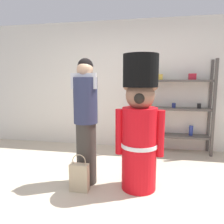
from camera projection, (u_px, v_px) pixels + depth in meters
The scene contains 6 objects.
ground_plane at pixel (109, 201), 2.54m from camera, with size 6.40×6.40×0.00m, color beige.
back_wall at pixel (130, 85), 4.49m from camera, with size 6.40×0.12×2.60m, color silver.
merchandise_shelf at pixel (174, 107), 4.17m from camera, with size 1.43×0.35×1.79m.
teddy_bear_guard at pixel (140, 125), 2.72m from camera, with size 0.62×0.46×1.72m.
person_shopper at pixel (86, 119), 2.87m from camera, with size 0.33×0.32×1.69m.
shopping_bag at pixel (79, 177), 2.74m from camera, with size 0.24×0.11×0.49m.
Camera 1 is at (0.48, -2.31, 1.41)m, focal length 34.56 mm.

